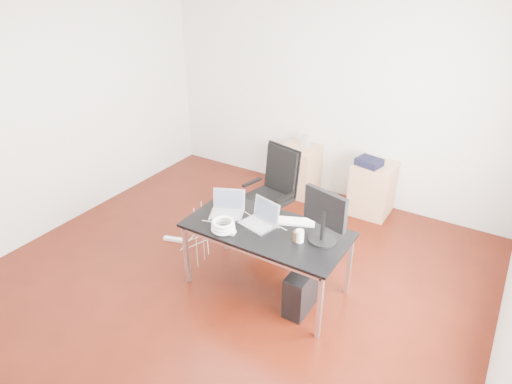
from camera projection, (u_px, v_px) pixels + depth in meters
The scene contains 18 objects.
room_shell at pixel (228, 164), 4.15m from camera, with size 5.00×5.00×5.00m.
desk at pixel (267, 233), 4.46m from camera, with size 1.60×0.80×0.73m.
office_chair at pixel (273, 188), 5.44m from camera, with size 0.58×0.60×1.08m.
filing_cabinet_left at pixel (298, 170), 6.49m from camera, with size 0.50×0.50×0.70m, color tan.
filing_cabinet_right at pixel (372, 189), 5.99m from camera, with size 0.50×0.50×0.70m, color tan.
pc_tower at pixel (302, 290), 4.41m from camera, with size 0.20×0.45×0.44m, color black.
wastebasket at pixel (330, 205), 6.02m from camera, with size 0.24×0.24×0.28m, color black.
power_strip at pixel (176, 240), 5.53m from camera, with size 0.30×0.06×0.04m, color white.
laptop_left at pixel (227, 208), 4.66m from camera, with size 0.41×0.37×0.23m.
laptop_right at pixel (261, 219), 4.48m from camera, with size 0.38×0.33×0.23m.
monitor at pixel (325, 214), 4.12m from camera, with size 0.45×0.26×0.51m.
keyboard at pixel (293, 221), 4.53m from camera, with size 0.44×0.14×0.02m, color white.
cup_white at pixel (300, 236), 4.21m from camera, with size 0.08×0.08×0.12m, color white.
cup_brown at pixel (297, 236), 4.22m from camera, with size 0.08×0.08×0.10m, color brown.
cable_coil at pixel (223, 226), 4.38m from camera, with size 0.24×0.24×0.11m.
power_adapter at pixel (232, 232), 4.34m from camera, with size 0.07×0.07×0.03m, color white.
speaker at pixel (306, 141), 6.29m from camera, with size 0.09×0.08×0.18m, color #9E9E9E.
navy_garment at pixel (369, 162), 5.77m from camera, with size 0.30×0.24×0.09m, color black.
Camera 1 is at (2.24, -3.09, 3.13)m, focal length 32.00 mm.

